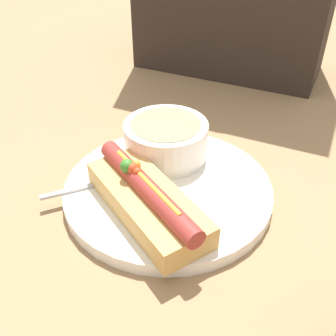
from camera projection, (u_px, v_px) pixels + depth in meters
ground_plane at (168, 195)px, 0.51m from camera, size 4.00×4.00×0.00m
dinner_plate at (168, 190)px, 0.50m from camera, size 0.26×0.26×0.02m
hot_dog at (146, 199)px, 0.45m from camera, size 0.19×0.15×0.06m
soup_bowl at (166, 138)px, 0.53m from camera, size 0.11×0.11×0.05m
spoon at (142, 172)px, 0.51m from camera, size 0.13×0.14×0.01m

